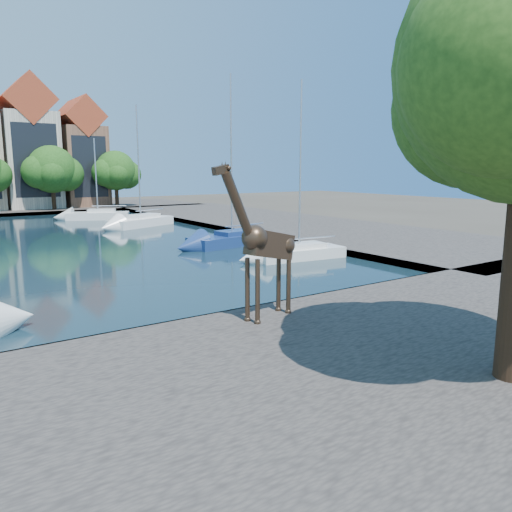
{
  "coord_description": "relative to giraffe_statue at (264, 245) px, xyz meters",
  "views": [
    {
      "loc": [
        -4.23,
        -15.06,
        5.59
      ],
      "look_at": [
        6.22,
        0.28,
        2.31
      ],
      "focal_mm": 35.0,
      "sensor_mm": 36.0,
      "label": 1
    }
  ],
  "objects": [
    {
      "name": "far_tree_east",
      "position": [
        4.82,
        52.06,
        2.18
      ],
      "size": [
        7.54,
        5.8,
        7.84
      ],
      "color": "#332114",
      "rests_on": "far_quay"
    },
    {
      "name": "sailboat_right_d",
      "position": [
        6.71,
        40.78,
        -2.39
      ],
      "size": [
        6.79,
        4.69,
        8.62
      ],
      "color": "silver",
      "rests_on": "water_basin"
    },
    {
      "name": "giraffe_statue",
      "position": [
        0.0,
        0.0,
        0.0
      ],
      "size": [
        3.62,
        1.25,
        5.21
      ],
      "color": "#39291C",
      "rests_on": "near_quay"
    },
    {
      "name": "sailboat_right_c",
      "position": [
        8.12,
        31.97,
        -2.36
      ],
      "size": [
        7.06,
        4.84,
        11.25
      ],
      "color": "white",
      "rests_on": "water_basin"
    },
    {
      "name": "far_tree_far_east",
      "position": [
        12.8,
        52.06,
        2.02
      ],
      "size": [
        6.76,
        5.2,
        7.36
      ],
      "color": "#332114",
      "rests_on": "far_quay"
    },
    {
      "name": "townhouse_east_end",
      "position": [
        9.71,
        57.56,
        4.05
      ],
      "size": [
        5.44,
        9.18,
        14.43
      ],
      "color": "brown",
      "rests_on": "far_quay"
    },
    {
      "name": "sailboat_right_b",
      "position": [
        9.14,
        16.98,
        -2.39
      ],
      "size": [
        6.84,
        3.22,
        11.91
      ],
      "color": "navy",
      "rests_on": "water_basin"
    },
    {
      "name": "ground",
      "position": [
        -5.29,
        1.57,
        -3.06
      ],
      "size": [
        160.0,
        160.0,
        0.0
      ],
      "primitive_type": "plane",
      "color": "#38332B",
      "rests_on": "ground"
    },
    {
      "name": "near_quay",
      "position": [
        -5.29,
        -5.43,
        -2.81
      ],
      "size": [
        50.0,
        14.0,
        0.5
      ],
      "primitive_type": "cube",
      "color": "#47413D",
      "rests_on": "ground"
    },
    {
      "name": "sailboat_right_a",
      "position": [
        9.71,
        10.02,
        -2.45
      ],
      "size": [
        5.9,
        2.67,
        10.6
      ],
      "color": "silver",
      "rests_on": "water_basin"
    },
    {
      "name": "right_quay",
      "position": [
        19.71,
        25.57,
        -2.81
      ],
      "size": [
        14.0,
        52.0,
        0.5
      ],
      "primitive_type": "cube",
      "color": "#47413D",
      "rests_on": "ground"
    },
    {
      "name": "townhouse_east_mid",
      "position": [
        3.21,
        57.56,
        5.04
      ],
      "size": [
        6.43,
        9.18,
        16.65
      ],
      "color": "beige",
      "rests_on": "far_quay"
    }
  ]
}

